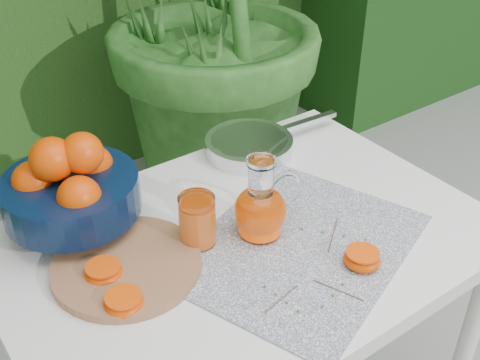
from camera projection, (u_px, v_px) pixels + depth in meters
white_table at (245, 266)px, 1.29m from camera, size 1.00×0.70×0.75m
placemat at (300, 247)px, 1.22m from camera, size 0.59×0.53×0.00m
cutting_board at (127, 265)px, 1.16m from camera, size 0.38×0.38×0.02m
fruit_bowl at (70, 187)px, 1.22m from camera, size 0.30×0.30×0.22m
juice_pitcher at (261, 208)px, 1.22m from camera, size 0.16×0.12×0.18m
juice_tumbler at (197, 221)px, 1.20m from camera, size 0.08×0.08×0.11m
saute_pan at (250, 145)px, 1.52m from camera, size 0.39×0.23×0.04m
orange_halves at (200, 277)px, 1.12m from camera, size 0.52×0.34×0.04m
thyme_sprigs at (319, 271)px, 1.15m from camera, size 0.30×0.23×0.01m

